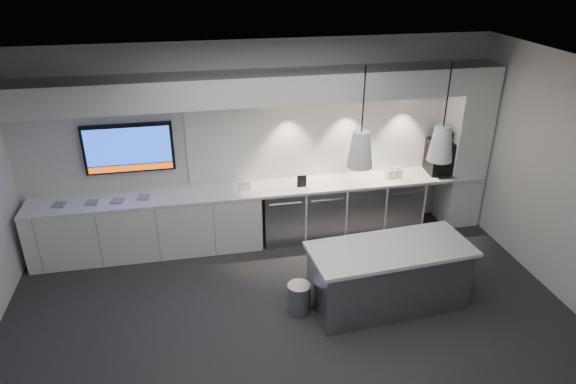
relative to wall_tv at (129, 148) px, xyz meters
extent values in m
plane|color=#292A2C|center=(1.90, -2.45, -1.56)|extent=(7.00, 7.00, 0.00)
plane|color=black|center=(1.90, -2.45, 1.44)|extent=(7.00, 7.00, 0.00)
plane|color=silver|center=(1.90, 0.05, -0.06)|extent=(7.00, 0.00, 7.00)
cube|color=white|center=(1.90, -0.27, -0.68)|extent=(6.80, 0.65, 0.04)
cube|color=white|center=(0.15, -0.27, -1.13)|extent=(3.30, 0.63, 0.86)
cube|color=#979A9F|center=(2.15, -0.27, -1.13)|extent=(0.60, 0.61, 0.85)
cube|color=#979A9F|center=(2.78, -0.27, -1.13)|extent=(0.60, 0.61, 0.85)
cube|color=#979A9F|center=(3.41, -0.27, -1.13)|extent=(0.60, 0.61, 0.85)
cube|color=#979A9F|center=(4.04, -0.27, -1.13)|extent=(0.60, 0.61, 0.85)
cube|color=white|center=(3.10, 0.03, -0.01)|extent=(4.60, 0.03, 1.30)
cube|color=white|center=(1.90, -0.25, 0.84)|extent=(6.90, 0.60, 0.40)
cube|color=white|center=(5.10, -0.25, -0.26)|extent=(0.55, 0.55, 2.60)
cube|color=black|center=(0.00, 0.00, 0.00)|extent=(1.25, 0.06, 0.72)
cube|color=#1236AE|center=(0.00, -0.03, 0.04)|extent=(1.17, 0.00, 0.54)
cube|color=#C9430B|center=(0.00, -0.03, -0.29)|extent=(1.17, 0.00, 0.09)
cube|color=#979A9F|center=(3.15, -2.16, -1.16)|extent=(1.95, 0.90, 0.80)
cube|color=white|center=(3.15, -2.16, -0.74)|extent=(2.05, 1.00, 0.05)
cylinder|color=#979A9F|center=(2.02, -2.10, -1.36)|extent=(0.37, 0.37, 0.41)
cube|color=black|center=(4.70, -0.24, -0.40)|extent=(0.41, 0.46, 0.52)
cube|color=black|center=(4.70, -0.24, -0.05)|extent=(0.23, 0.23, 0.17)
cube|color=#979A9F|center=(4.70, -0.48, -0.64)|extent=(0.30, 0.22, 0.03)
cube|color=black|center=(2.44, -0.36, -0.57)|extent=(0.14, 0.02, 0.18)
cube|color=white|center=(1.59, -0.33, -0.59)|extent=(0.18, 0.06, 0.14)
cube|color=gray|center=(-0.99, -0.30, -0.65)|extent=(0.19, 0.19, 0.02)
cube|color=gray|center=(-0.56, -0.32, -0.65)|extent=(0.17, 0.17, 0.02)
cube|color=gray|center=(-0.21, -0.34, -0.65)|extent=(0.20, 0.20, 0.02)
cube|color=gray|center=(0.14, -0.29, -0.65)|extent=(0.18, 0.18, 0.02)
cone|color=white|center=(2.67, -2.16, 0.59)|extent=(0.28, 0.28, 0.41)
cylinder|color=black|center=(2.67, -2.16, 1.14)|extent=(0.02, 0.02, 0.70)
cone|color=white|center=(3.62, -2.16, 0.59)|extent=(0.28, 0.28, 0.41)
cylinder|color=black|center=(3.62, -2.16, 1.14)|extent=(0.02, 0.02, 0.70)
camera|label=1|loc=(0.87, -7.13, 2.58)|focal=32.00mm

